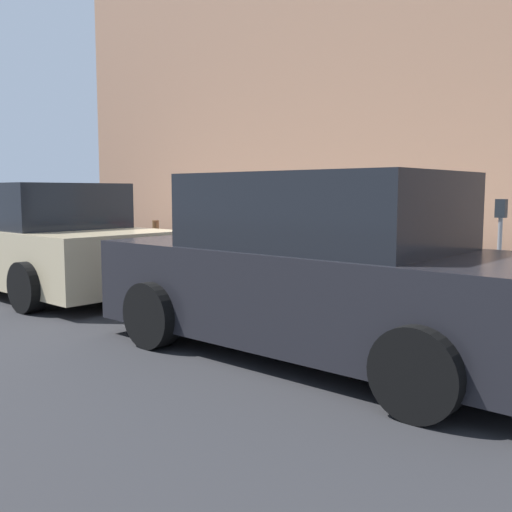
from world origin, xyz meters
TOP-DOWN VIEW (x-y plane):
  - ground_plane at (0.00, 0.00)m, footprint 40.00×40.00m
  - sidewalk_curb at (0.00, -2.50)m, footprint 18.00×5.00m
  - building_facade_sidewalk_side at (0.00, -7.30)m, footprint 24.00×3.00m
  - suitcase_maroon_0 at (-3.28, -0.66)m, footprint 0.36×0.23m
  - suitcase_teal_1 at (-2.81, -0.61)m, footprint 0.36×0.23m
  - suitcase_red_2 at (-2.29, -0.74)m, footprint 0.47×0.27m
  - suitcase_navy_3 at (-1.73, -0.65)m, footprint 0.44×0.24m
  - suitcase_black_4 at (-1.22, -0.71)m, footprint 0.35×0.25m
  - suitcase_olive_5 at (-0.68, -0.75)m, footprint 0.51×0.25m
  - suitcase_silver_6 at (-0.10, -0.66)m, footprint 0.46×0.20m
  - suitcase_maroon_7 at (0.48, -0.60)m, footprint 0.47×0.26m
  - fire_hydrant at (1.21, -0.67)m, footprint 0.39×0.21m
  - bollard_post at (1.95, -0.52)m, footprint 0.12×0.12m
  - parking_meter at (-4.12, -0.92)m, footprint 0.12×0.09m
  - parked_car_charcoal_0 at (-3.56, 1.87)m, footprint 4.45×2.02m
  - parked_car_beige_1 at (1.72, 1.87)m, footprint 4.70×2.14m

SIDE VIEW (x-z plane):
  - ground_plane at x=0.00m, z-range 0.00..0.00m
  - sidewalk_curb at x=0.00m, z-range 0.00..0.14m
  - suitcase_navy_3 at x=-1.73m, z-range -0.01..0.81m
  - suitcase_olive_5 at x=-0.68m, z-range 0.00..0.87m
  - suitcase_black_4 at x=-1.22m, z-range 0.00..0.91m
  - suitcase_maroon_0 at x=-3.28m, z-range 0.11..0.80m
  - suitcase_maroon_7 at x=0.48m, z-range -0.02..0.94m
  - suitcase_silver_6 at x=-0.10m, z-range 0.01..0.99m
  - suitcase_red_2 at x=-2.29m, z-range 0.00..1.04m
  - suitcase_teal_1 at x=-2.81m, z-range 0.02..1.02m
  - fire_hydrant at x=1.21m, z-range 0.16..0.92m
  - bollard_post at x=1.95m, z-range 0.14..0.97m
  - parked_car_beige_1 at x=1.72m, z-range -0.05..1.57m
  - parked_car_charcoal_0 at x=-3.56m, z-range -0.06..1.60m
  - parking_meter at x=-4.12m, z-range 0.33..1.60m
  - building_facade_sidewalk_side at x=0.00m, z-range 0.00..9.74m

